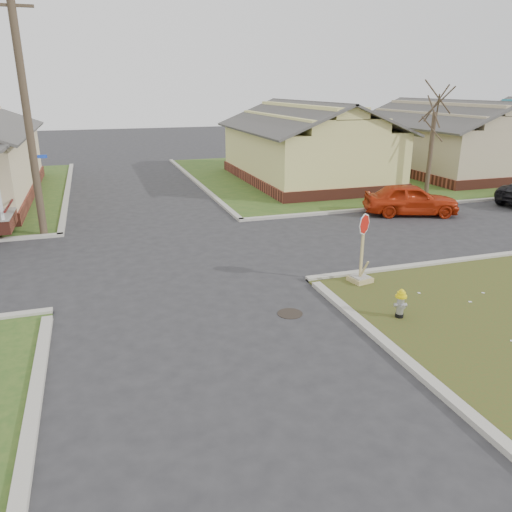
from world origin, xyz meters
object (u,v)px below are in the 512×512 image
object	(u,v)px
stop_sign	(361,267)
red_sedan	(411,199)
fire_hydrant	(401,302)
utility_pole	(26,110)

from	to	relation	value
stop_sign	red_sedan	world-z (taller)	stop_sign
fire_hydrant	red_sedan	xyz separation A→B (m)	(6.45, 8.99, 0.24)
stop_sign	utility_pole	bearing A→B (deg)	126.47
stop_sign	red_sedan	distance (m)	9.05
utility_pole	stop_sign	size ratio (longest dim) A/B	4.39
fire_hydrant	stop_sign	distance (m)	2.41
utility_pole	stop_sign	world-z (taller)	utility_pole
utility_pole	stop_sign	bearing A→B (deg)	-41.67
fire_hydrant	red_sedan	distance (m)	11.07
utility_pole	fire_hydrant	world-z (taller)	utility_pole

